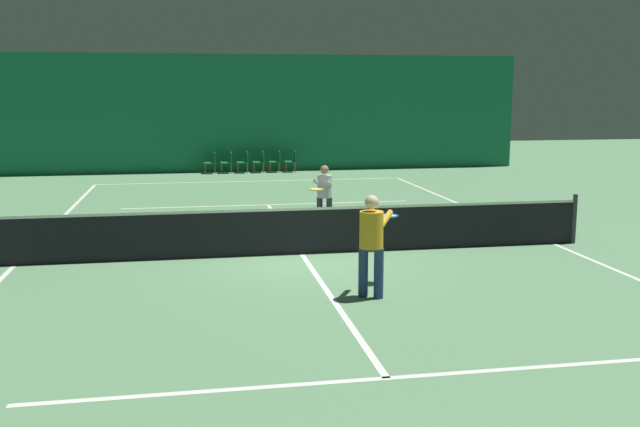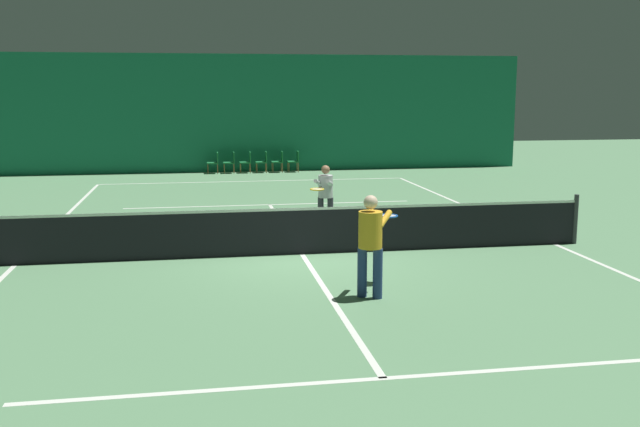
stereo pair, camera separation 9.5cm
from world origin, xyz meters
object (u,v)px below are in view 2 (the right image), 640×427
Objects in this scene: courtside_chair_2 at (247,161)px; courtside_chair_4 at (279,160)px; courtside_chair_5 at (295,160)px; tennis_net at (302,229)px; courtside_chair_1 at (231,161)px; player_near at (371,238)px; courtside_chair_3 at (263,161)px; courtside_chair_0 at (215,161)px; player_far at (325,192)px.

courtside_chair_2 is 1.29m from courtside_chair_4.
courtside_chair_2 is 1.00× the size of courtside_chair_5.
tennis_net reaches higher than courtside_chair_1.
courtside_chair_2 is (-0.71, 17.78, -0.48)m from player_near.
tennis_net is 14.29× the size of courtside_chair_4.
courtside_chair_3 and courtside_chair_4 have the same top height.
courtside_chair_0 is 3.22m from courtside_chair_5.
courtside_chair_4 is at bearing -159.43° from player_far.
courtside_chair_1 and courtside_chair_5 have the same top height.
courtside_chair_0 and courtside_chair_4 have the same top height.
courtside_chair_1 is (-1.66, 11.99, -0.40)m from player_far.
courtside_chair_4 is at bearing 90.00° from courtside_chair_3.
player_near is 17.83m from courtside_chair_5.
courtside_chair_2 is (-1.02, 11.99, -0.40)m from player_far.
courtside_chair_4 is (1.22, 14.62, -0.03)m from tennis_net.
courtside_chair_4 is (0.64, 0.00, 0.00)m from courtside_chair_3.
courtside_chair_0 is at bearing -90.00° from courtside_chair_1.
tennis_net is at bearing 2.00° from player_far.
player_near is at bearing 0.21° from courtside_chair_3.
player_near is at bearing 6.42° from courtside_chair_0.
courtside_chair_0 and courtside_chair_2 have the same top height.
courtside_chair_0 is 1.00× the size of courtside_chair_2.
courtside_chair_0 is at bearing -147.25° from player_far.
courtside_chair_2 is at bearing -90.00° from courtside_chair_4.
courtside_chair_5 is (1.93, 0.00, 0.00)m from courtside_chair_2.
courtside_chair_3 is at bearing -156.36° from player_far.
courtside_chair_5 is (0.92, 11.99, -0.40)m from player_far.
player_far is at bearing -4.38° from courtside_chair_5.
player_far is (0.30, 5.79, -0.08)m from player_near.
courtside_chair_4 and courtside_chair_5 have the same top height.
player_near is 1.97× the size of courtside_chair_5.
player_far is 1.80× the size of courtside_chair_5.
player_near is 1.97× the size of courtside_chair_2.
courtside_chair_5 is (3.22, 0.00, 0.00)m from courtside_chair_0.
courtside_chair_2 is at bearing -90.00° from courtside_chair_5.
tennis_net is at bearing 2.78° from courtside_chair_1.
courtside_chair_1 is at bearing 36.09° from player_near.
player_far is 12.04m from courtside_chair_5.
courtside_chair_3 is at bearing 90.00° from courtside_chair_0.
courtside_chair_0 is 1.00× the size of courtside_chair_5.
courtside_chair_1 is 1.00× the size of courtside_chair_3.
courtside_chair_5 is at bearing 82.72° from tennis_net.
courtside_chair_4 is at bearing 90.00° from courtside_chair_1.
courtside_chair_4 is 1.00× the size of courtside_chair_5.
player_near is 1.97× the size of courtside_chair_1.
courtside_chair_5 is (0.64, 0.00, 0.00)m from courtside_chair_4.
courtside_chair_2 and courtside_chair_5 have the same top height.
player_near is 1.97× the size of courtside_chair_0.
player_far reaches higher than courtside_chair_2.
courtside_chair_5 is at bearing 27.79° from player_near.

